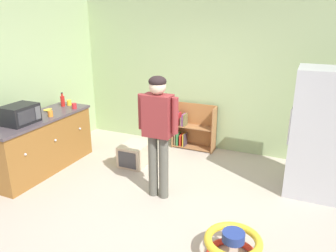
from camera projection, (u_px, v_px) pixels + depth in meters
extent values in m
plane|color=#B3A596|center=(156.00, 207.00, 4.36)|extent=(12.00, 12.00, 0.00)
cube|color=#A1B87F|center=(211.00, 77.00, 5.94)|extent=(5.20, 0.06, 2.70)
cube|color=#A0B981|center=(38.00, 81.00, 5.63)|extent=(0.06, 2.99, 2.70)
cube|color=brown|center=(41.00, 145.00, 5.30)|extent=(0.60, 1.81, 0.86)
cube|color=#4B4047|center=(38.00, 118.00, 5.16)|extent=(0.64, 1.85, 0.04)
sphere|color=silver|center=(25.00, 154.00, 4.62)|extent=(0.04, 0.04, 0.04)
sphere|color=silver|center=(55.00, 140.00, 5.14)|extent=(0.04, 0.04, 0.04)
sphere|color=silver|center=(80.00, 129.00, 5.66)|extent=(0.04, 0.04, 0.04)
cube|color=#B7BABF|center=(318.00, 133.00, 4.47)|extent=(0.70, 0.68, 1.78)
cylinder|color=silver|center=(290.00, 127.00, 4.44)|extent=(0.02, 0.02, 0.50)
cube|color=#333333|center=(294.00, 103.00, 4.48)|extent=(0.01, 0.67, 0.01)
cube|color=#A06A3F|center=(175.00, 125.00, 6.29)|extent=(0.02, 0.28, 0.85)
cube|color=#A06A3F|center=(214.00, 130.00, 5.99)|extent=(0.02, 0.28, 0.85)
cube|color=#A86837|center=(196.00, 125.00, 6.25)|extent=(0.80, 0.02, 0.85)
cube|color=#A06A3F|center=(193.00, 147.00, 6.27)|extent=(0.76, 0.24, 0.02)
cube|color=#A06A3F|center=(194.00, 127.00, 6.14)|extent=(0.76, 0.24, 0.02)
cube|color=#736849|center=(176.00, 139.00, 6.34)|extent=(0.02, 0.17, 0.22)
cube|color=purple|center=(176.00, 118.00, 6.20)|extent=(0.03, 0.17, 0.24)
cube|color=#358142|center=(178.00, 139.00, 6.31)|extent=(0.03, 0.17, 0.25)
cube|color=red|center=(179.00, 119.00, 6.18)|extent=(0.02, 0.17, 0.23)
cube|color=red|center=(181.00, 140.00, 6.30)|extent=(0.03, 0.17, 0.22)
cube|color=brown|center=(182.00, 121.00, 6.17)|extent=(0.03, 0.17, 0.17)
cube|color=gold|center=(184.00, 140.00, 6.27)|extent=(0.02, 0.17, 0.24)
cube|color=#8E4192|center=(184.00, 120.00, 6.15)|extent=(0.02, 0.17, 0.23)
cube|color=#40333D|center=(185.00, 139.00, 6.26)|extent=(0.02, 0.17, 0.25)
cube|color=brown|center=(185.00, 120.00, 6.14)|extent=(0.03, 0.17, 0.23)
cylinder|color=#56554B|center=(153.00, 166.00, 4.53)|extent=(0.13, 0.13, 0.90)
cylinder|color=#56554B|center=(164.00, 168.00, 4.47)|extent=(0.13, 0.13, 0.90)
cube|color=maroon|center=(158.00, 116.00, 4.26)|extent=(0.38, 0.22, 0.56)
cylinder|color=maroon|center=(141.00, 112.00, 4.34)|extent=(0.09, 0.09, 0.48)
cylinder|color=maroon|center=(175.00, 116.00, 4.16)|extent=(0.09, 0.09, 0.48)
sphere|color=beige|center=(158.00, 86.00, 4.14)|extent=(0.22, 0.22, 0.22)
ellipsoid|color=black|center=(157.00, 81.00, 4.12)|extent=(0.23, 0.23, 0.14)
torus|color=yellow|center=(233.00, 241.00, 3.37)|extent=(0.60, 0.60, 0.08)
cylinder|color=navy|center=(233.00, 237.00, 3.36)|extent=(0.23, 0.23, 0.10)
cylinder|color=silver|center=(227.00, 235.00, 3.61)|extent=(0.02, 0.02, 0.18)
cube|color=beige|center=(135.00, 154.00, 5.57)|extent=(0.42, 0.54, 0.36)
cube|color=#424247|center=(127.00, 160.00, 5.33)|extent=(0.32, 0.01, 0.27)
cube|color=black|center=(20.00, 114.00, 4.81)|extent=(0.36, 0.48, 0.28)
cube|color=#2D2D33|center=(27.00, 117.00, 4.69)|extent=(0.01, 0.31, 0.20)
cube|color=#515156|center=(38.00, 113.00, 4.88)|extent=(0.01, 0.10, 0.20)
ellipsoid|color=yellow|center=(48.00, 110.00, 5.45)|extent=(0.11, 0.15, 0.04)
ellipsoid|color=yellow|center=(48.00, 110.00, 5.45)|extent=(0.07, 0.16, 0.04)
ellipsoid|color=yellow|center=(49.00, 110.00, 5.45)|extent=(0.07, 0.16, 0.04)
ellipsoid|color=yellow|center=(49.00, 110.00, 5.44)|extent=(0.11, 0.15, 0.04)
cylinder|color=red|center=(63.00, 101.00, 5.73)|extent=(0.07, 0.07, 0.18)
cylinder|color=red|center=(62.00, 95.00, 5.69)|extent=(0.03, 0.03, 0.05)
cylinder|color=black|center=(62.00, 93.00, 5.68)|extent=(0.04, 0.03, 0.02)
cylinder|color=orange|center=(50.00, 114.00, 5.16)|extent=(0.08, 0.08, 0.09)
cylinder|color=yellow|center=(69.00, 103.00, 5.80)|extent=(0.08, 0.08, 0.09)
cylinder|color=white|center=(34.00, 113.00, 5.19)|extent=(0.08, 0.08, 0.09)
cylinder|color=red|center=(74.00, 106.00, 5.59)|extent=(0.08, 0.08, 0.09)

